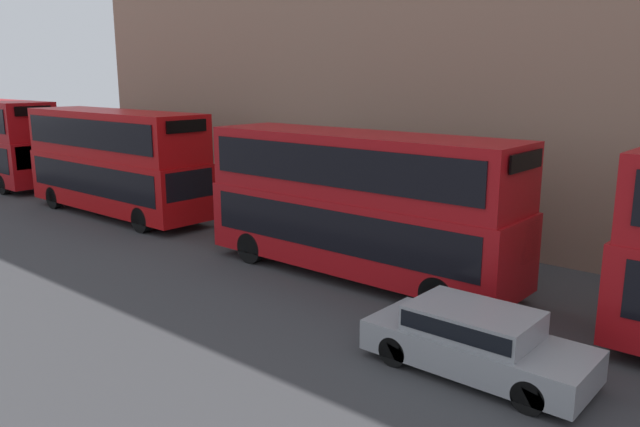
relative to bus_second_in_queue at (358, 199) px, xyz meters
The scene contains 3 objects.
bus_second_in_queue is the anchor object (origin of this frame).
bus_third_in_queue 12.88m from the bus_second_in_queue, 90.00° to the left, with size 2.59×10.03×4.45m.
car_hatchback 6.72m from the bus_second_in_queue, 121.45° to the right, with size 1.85×4.50×1.35m.
Camera 1 is at (-12.72, 9.09, 5.91)m, focal length 35.00 mm.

